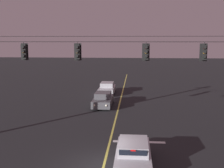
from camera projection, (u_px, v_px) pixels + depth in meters
lane_centre_stripe at (117, 115)px, 25.59m from camera, size 0.14×60.00×0.01m
stop_bar_paint at (139, 142)px, 18.94m from camera, size 3.40×0.36×0.01m
signal_span_assembly at (111, 78)px, 19.06m from camera, size 18.97×0.32×7.86m
traffic_light_leftmost at (24, 52)px, 19.24m from camera, size 0.48×0.41×1.22m
traffic_light_left_inner at (77, 52)px, 18.95m from camera, size 0.48×0.41×1.22m
traffic_light_centre at (146, 52)px, 18.59m from camera, size 0.48×0.41×1.22m
traffic_light_right_inner at (204, 52)px, 18.30m from camera, size 0.48×0.41×1.22m
car_waiting_near_lane at (133, 154)px, 15.25m from camera, size 1.80×4.33×1.39m
car_oncoming_lead at (103, 100)px, 28.96m from camera, size 1.80×4.42×1.39m
car_oncoming_trailing at (107, 88)px, 35.55m from camera, size 1.80×4.42×1.39m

